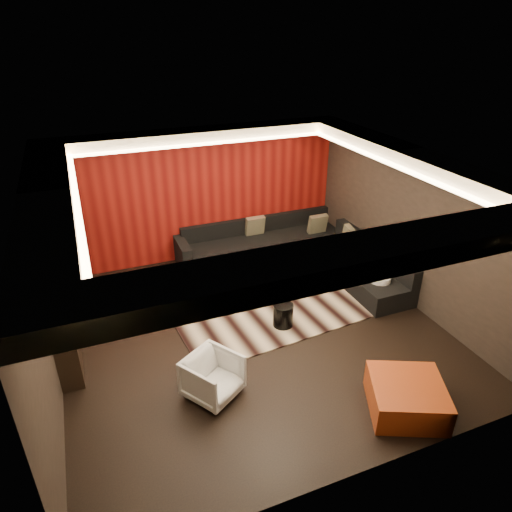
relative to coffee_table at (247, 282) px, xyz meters
name	(u,v)px	position (x,y,z in m)	size (l,w,h in m)	color
floor	(253,330)	(-0.40, -1.34, -0.12)	(6.00, 6.00, 0.02)	black
ceiling	(252,166)	(-0.40, -1.34, 2.70)	(6.00, 6.00, 0.02)	silver
wall_back	(200,194)	(-0.40, 1.67, 1.29)	(6.00, 0.02, 2.80)	black
wall_left	(41,295)	(-3.41, -1.34, 1.29)	(0.02, 6.00, 2.80)	black
wall_right	(411,227)	(2.61, -1.34, 1.29)	(0.02, 6.00, 2.80)	black
red_feature_wall	(200,195)	(-0.40, 1.63, 1.29)	(5.98, 0.05, 2.78)	#6B0C0A
soffit_back	(200,135)	(-0.40, 1.36, 2.58)	(6.00, 0.60, 0.22)	silver
soffit_front	(359,256)	(-0.40, -4.04, 2.58)	(6.00, 0.60, 0.22)	silver
soffit_left	(46,200)	(-3.10, -1.34, 2.58)	(0.60, 4.80, 0.22)	silver
soffit_right	(408,156)	(2.30, -1.34, 2.58)	(0.60, 4.80, 0.22)	silver
cove_back	(205,144)	(-0.40, 1.02, 2.49)	(4.80, 0.08, 0.04)	#FFD899
cove_front	(339,250)	(-0.40, -3.70, 2.49)	(4.80, 0.08, 0.04)	#FFD899
cove_left	(76,203)	(-2.76, -1.34, 2.49)	(0.08, 4.80, 0.04)	#FFD899
cove_right	(390,164)	(1.96, -1.34, 2.49)	(0.08, 4.80, 0.04)	#FFD899
tv_surround	(58,290)	(-3.25, -0.74, 0.99)	(0.30, 2.00, 2.20)	black
tv_screen	(65,267)	(-3.09, -0.74, 1.34)	(0.04, 1.30, 0.80)	black
tv_shelf	(74,310)	(-3.09, -0.74, 0.59)	(0.04, 1.60, 0.04)	black
rug	(272,293)	(0.37, -0.40, -0.10)	(4.00, 3.00, 0.02)	tan
coffee_table	(247,282)	(0.00, 0.00, 0.00)	(1.10, 1.10, 0.18)	black
drum_stool	(283,315)	(0.12, -1.43, 0.11)	(0.34, 0.34, 0.40)	black
striped_pouf	(211,285)	(-0.72, 0.01, 0.08)	(0.63, 0.63, 0.35)	#C2B596
white_side_table	(379,288)	(2.10, -1.32, 0.14)	(0.40, 0.40, 0.50)	white
orange_ottoman	(406,397)	(0.84, -3.73, 0.10)	(0.94, 0.94, 0.42)	#9F2414
armchair	(213,377)	(-1.45, -2.52, 0.20)	(0.67, 0.69, 0.62)	silver
sectional_sofa	(296,252)	(1.34, 0.53, 0.15)	(3.65, 3.50, 0.75)	black
throw_pillows	(307,229)	(1.71, 0.81, 0.51)	(1.87, 1.66, 0.50)	tan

